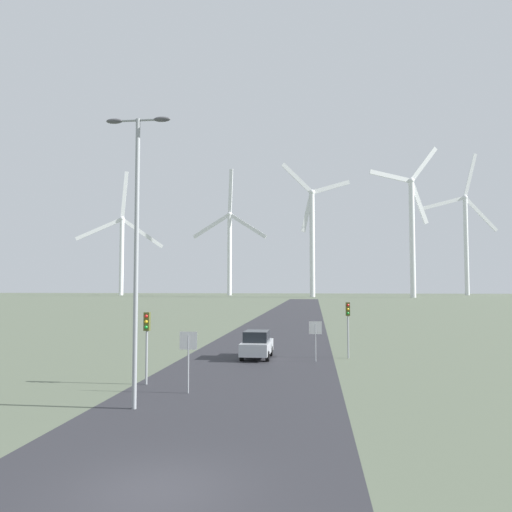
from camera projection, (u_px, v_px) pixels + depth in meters
ground_plane at (155, 490)px, 11.77m from camera, size 600.00×600.00×0.00m
road_surface at (283, 326)px, 59.36m from camera, size 10.00×240.00×0.01m
streetlamp at (137, 229)px, 19.97m from camera, size 2.70×0.32×11.64m
stop_sign_near at (188, 350)px, 22.50m from camera, size 0.81×0.07×2.75m
stop_sign_far at (315, 334)px, 31.64m from camera, size 0.81×0.07×2.56m
traffic_light_post_near_left at (147, 331)px, 24.52m from camera, size 0.28×0.33×3.52m
traffic_light_post_near_right at (348, 317)px, 33.33m from camera, size 0.28×0.34×3.71m
car_approaching at (257, 345)px, 33.15m from camera, size 1.88×4.13×1.83m
wind_turbine_far_left at (122, 245)px, 251.78m from camera, size 41.29×13.91×63.08m
wind_turbine_left at (230, 243)px, 249.10m from camera, size 39.34×11.03×63.50m
wind_turbine_center at (312, 233)px, 212.62m from camera, size 29.40×7.91×57.29m
wind_turbine_right at (412, 226)px, 201.92m from camera, size 29.00×11.21×62.38m
wind_turbine_far_right at (466, 234)px, 252.54m from camera, size 39.49×9.46×72.65m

